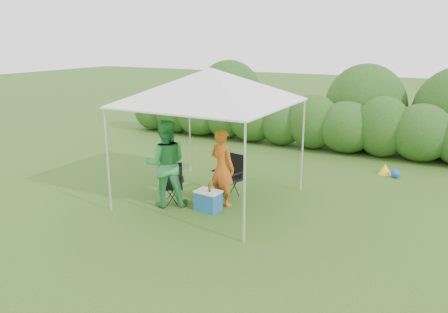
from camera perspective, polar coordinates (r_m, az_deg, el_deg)
The scene contains 10 objects.
ground at distance 9.13m, azimuth -3.19°, elevation -6.67°, with size 70.00×70.00×0.00m, color #3B611E.
hedge at distance 14.17m, azimuth 9.67°, elevation 4.53°, with size 13.04×1.53×1.80m.
canopy at distance 8.95m, azimuth -1.73°, elevation 9.19°, with size 3.10×3.10×2.83m.
chair_right at distance 9.59m, azimuth 0.89°, elevation -2.18°, with size 0.67×0.63×0.95m.
chair_left at distance 9.38m, azimuth -6.84°, elevation -3.15°, with size 0.65×0.64×0.82m.
man at distance 9.04m, azimuth -0.23°, elevation -1.45°, with size 0.59×0.39×1.62m, color #C35816.
woman at distance 9.05m, azimuth -7.65°, elevation -0.92°, with size 0.88×0.69×1.82m, color green.
cooler at distance 8.91m, azimuth -2.08°, elevation -5.75°, with size 0.54×0.41×0.42m.
bottle at distance 8.74m, azimuth -1.89°, elevation -3.98°, with size 0.06×0.06×0.21m, color #592D0C.
lawn_toy at distance 11.94m, azimuth 20.60°, elevation -1.68°, with size 0.55×0.46×0.28m.
Camera 1 is at (4.46, -7.21, 3.40)m, focal length 35.00 mm.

